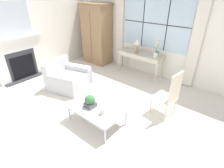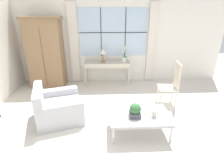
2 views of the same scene
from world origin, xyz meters
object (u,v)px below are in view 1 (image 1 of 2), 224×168
console_table (141,56)px  potted_plant_small (90,101)px  armchair_upholstered (68,79)px  pillar_candle (102,112)px  armoire (97,34)px  table_lamp (138,43)px  fireplace (19,55)px  side_chair_wooden (170,94)px  coffee_table (97,108)px  potted_orchid (156,52)px

console_table → potted_plant_small: console_table is taller
armchair_upholstered → pillar_candle: size_ratio=8.44×
console_table → pillar_candle: (0.82, -2.68, -0.19)m
armoire → table_lamp: bearing=0.3°
fireplace → side_chair_wooden: bearing=14.4°
armoire → side_chair_wooden: size_ratio=1.93×
fireplace → armchair_upholstered: (1.58, 0.53, -0.50)m
side_chair_wooden → pillar_candle: bearing=-122.3°
potted_plant_small → pillar_candle: 0.36m
armchair_upholstered → potted_plant_small: 1.73m
table_lamp → coffee_table: size_ratio=0.38×
potted_orchid → side_chair_wooden: bearing=-52.1°
fireplace → armoire: size_ratio=1.09×
potted_orchid → side_chair_wooden: size_ratio=0.47×
armoire → side_chair_wooden: 3.77m
console_table → coffee_table: (0.57, -2.58, -0.29)m
side_chair_wooden → pillar_candle: 1.48m
pillar_candle → console_table: bearing=107.0°
fireplace → console_table: bearing=43.3°
coffee_table → potted_plant_small: (-0.11, -0.07, 0.17)m
potted_plant_small → pillar_candle: potted_plant_small is taller
console_table → potted_orchid: size_ratio=2.86×
fireplace → potted_orchid: (3.23, 2.49, 0.15)m
armoire → pillar_candle: bearing=-44.5°
pillar_candle → coffee_table: bearing=158.5°
table_lamp → coffee_table: 2.73m
table_lamp → console_table: bearing=14.9°
fireplace → side_chair_wooden: size_ratio=2.10×
armoire → pillar_candle: size_ratio=14.54×
console_table → table_lamp: 0.42m
potted_orchid → potted_plant_small: bearing=-91.4°
fireplace → side_chair_wooden: (4.31, 1.11, -0.17)m
console_table → potted_orchid: bearing=-5.5°
console_table → fireplace: bearing=-136.7°
potted_orchid → coffee_table: 2.59m
fireplace → side_chair_wooden: 4.45m
coffee_table → pillar_candle: bearing=-21.5°
potted_orchid → pillar_candle: (0.29, -2.63, -0.45)m
fireplace → potted_orchid: fireplace is taller
side_chair_wooden → potted_plant_small: 1.67m
side_chair_wooden → coffee_table: (-1.03, -1.15, -0.22)m
coffee_table → side_chair_wooden: bearing=48.0°
side_chair_wooden → potted_plant_small: bearing=-133.0°
table_lamp → potted_orchid: (0.66, -0.02, -0.14)m
console_table → pillar_candle: size_ratio=10.04×
coffee_table → potted_plant_small: bearing=-145.2°
armchair_upholstered → coffee_table: (1.69, -0.57, 0.11)m
armoire → armchair_upholstered: (0.74, -1.97, -0.79)m
armchair_upholstered → pillar_candle: armchair_upholstered is taller
armoire → console_table: armoire is taller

